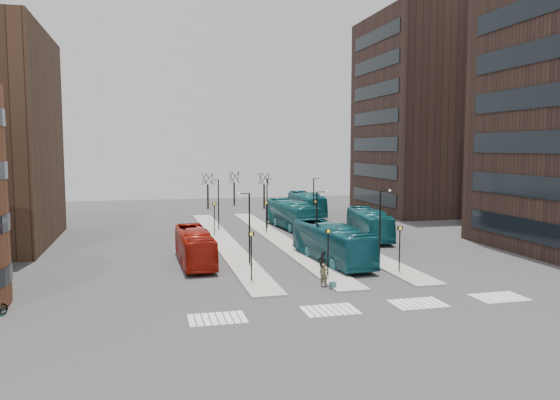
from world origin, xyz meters
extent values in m
plane|color=#313133|center=(0.00, 0.00, 0.00)|extent=(160.00, 160.00, 0.00)
cube|color=#969691|center=(-4.00, 30.00, 0.07)|extent=(2.50, 45.00, 0.15)
cube|color=#969691|center=(2.00, 30.00, 0.07)|extent=(2.50, 45.00, 0.15)
cube|color=#969691|center=(8.00, 30.00, 0.07)|extent=(2.50, 45.00, 0.15)
cube|color=navy|center=(0.84, 8.70, 0.26)|extent=(0.45, 0.37, 0.53)
imported|color=#A0180C|center=(-7.91, 19.69, 1.50)|extent=(2.77, 10.83, 3.00)
imported|color=#13515F|center=(3.82, 17.46, 1.69)|extent=(3.89, 12.33, 3.38)
imported|color=#13595F|center=(5.60, 37.47, 1.73)|extent=(3.85, 12.58, 3.45)
imported|color=#135760|center=(11.99, 28.34, 1.60)|extent=(4.49, 11.79, 3.21)
imported|color=#135B63|center=(11.07, 49.41, 1.70)|extent=(3.19, 12.28, 3.40)
imported|color=#4E482F|center=(0.47, 9.57, 0.84)|extent=(0.62, 0.42, 1.67)
imported|color=black|center=(-7.91, 15.49, 0.95)|extent=(1.01, 0.84, 1.89)
imported|color=black|center=(1.46, 12.83, 0.94)|extent=(0.86, 1.19, 1.87)
imported|color=black|center=(4.85, 14.88, 0.91)|extent=(1.07, 1.35, 1.83)
cube|color=silver|center=(-9.50, 4.00, 0.01)|extent=(0.35, 2.40, 0.01)
cube|color=silver|center=(-9.07, 4.00, 0.01)|extent=(0.35, 2.40, 0.01)
cube|color=silver|center=(-8.64, 4.00, 0.01)|extent=(0.35, 2.40, 0.01)
cube|color=silver|center=(-8.21, 4.00, 0.01)|extent=(0.35, 2.40, 0.01)
cube|color=silver|center=(-7.79, 4.00, 0.01)|extent=(0.35, 2.40, 0.01)
cube|color=silver|center=(-7.36, 4.00, 0.01)|extent=(0.35, 2.40, 0.01)
cube|color=silver|center=(-6.93, 4.00, 0.01)|extent=(0.35, 2.40, 0.01)
cube|color=silver|center=(-6.50, 4.00, 0.01)|extent=(0.35, 2.40, 0.01)
cube|color=silver|center=(-2.50, 4.00, 0.01)|extent=(0.35, 2.40, 0.01)
cube|color=silver|center=(-2.07, 4.00, 0.01)|extent=(0.35, 2.40, 0.01)
cube|color=silver|center=(-1.64, 4.00, 0.01)|extent=(0.35, 2.40, 0.01)
cube|color=silver|center=(-1.21, 4.00, 0.01)|extent=(0.35, 2.40, 0.01)
cube|color=silver|center=(-0.79, 4.00, 0.01)|extent=(0.35, 2.40, 0.01)
cube|color=silver|center=(-0.36, 4.00, 0.01)|extent=(0.35, 2.40, 0.01)
cube|color=silver|center=(0.07, 4.00, 0.01)|extent=(0.35, 2.40, 0.01)
cube|color=silver|center=(0.50, 4.00, 0.01)|extent=(0.35, 2.40, 0.01)
cube|color=silver|center=(3.50, 4.00, 0.01)|extent=(0.35, 2.40, 0.01)
cube|color=silver|center=(3.93, 4.00, 0.01)|extent=(0.35, 2.40, 0.01)
cube|color=silver|center=(4.36, 4.00, 0.01)|extent=(0.35, 2.40, 0.01)
cube|color=silver|center=(4.79, 4.00, 0.01)|extent=(0.35, 2.40, 0.01)
cube|color=silver|center=(5.21, 4.00, 0.01)|extent=(0.35, 2.40, 0.01)
cube|color=silver|center=(5.64, 4.00, 0.01)|extent=(0.35, 2.40, 0.01)
cube|color=silver|center=(6.07, 4.00, 0.01)|extent=(0.35, 2.40, 0.01)
cube|color=silver|center=(6.50, 4.00, 0.01)|extent=(0.35, 2.40, 0.01)
cube|color=silver|center=(9.50, 4.00, 0.01)|extent=(0.35, 2.40, 0.01)
cube|color=silver|center=(9.93, 4.00, 0.01)|extent=(0.35, 2.40, 0.01)
cube|color=silver|center=(10.36, 4.00, 0.01)|extent=(0.35, 2.40, 0.01)
cube|color=silver|center=(10.79, 4.00, 0.01)|extent=(0.35, 2.40, 0.01)
cube|color=silver|center=(11.21, 4.00, 0.01)|extent=(0.35, 2.40, 0.01)
cube|color=silver|center=(11.64, 4.00, 0.01)|extent=(0.35, 2.40, 0.01)
cube|color=silver|center=(12.07, 4.00, 0.01)|extent=(0.35, 2.40, 0.01)
cube|color=silver|center=(12.50, 4.00, 0.01)|extent=(0.35, 2.40, 0.01)
cube|color=black|center=(21.94, 16.00, 2.50)|extent=(0.12, 16.00, 2.00)
cube|color=black|center=(21.94, 16.00, 6.50)|extent=(0.12, 16.00, 2.00)
cube|color=black|center=(21.94, 16.00, 10.50)|extent=(0.12, 16.00, 2.00)
cube|color=black|center=(21.94, 16.00, 14.50)|extent=(0.12, 16.00, 2.00)
cube|color=black|center=(21.94, 16.00, 18.50)|extent=(0.12, 16.00, 2.00)
cube|color=black|center=(21.94, 16.00, 22.50)|extent=(0.12, 16.00, 2.00)
cube|color=#30201A|center=(32.00, 50.00, 15.00)|extent=(20.00, 20.00, 30.00)
cube|color=black|center=(21.94, 50.00, 2.50)|extent=(0.12, 16.00, 2.00)
cube|color=black|center=(21.94, 50.00, 6.50)|extent=(0.12, 16.00, 2.00)
cube|color=black|center=(21.94, 50.00, 10.50)|extent=(0.12, 16.00, 2.00)
cube|color=black|center=(21.94, 50.00, 14.50)|extent=(0.12, 16.00, 2.00)
cube|color=black|center=(21.94, 50.00, 18.50)|extent=(0.12, 16.00, 2.00)
cube|color=black|center=(21.94, 50.00, 22.50)|extent=(0.12, 16.00, 2.00)
cube|color=black|center=(21.94, 50.00, 26.50)|extent=(0.12, 16.00, 2.00)
cylinder|color=black|center=(-4.40, 12.00, 1.90)|extent=(0.10, 0.10, 3.50)
cube|color=black|center=(-4.40, 12.00, 3.65)|extent=(0.45, 0.10, 0.30)
cube|color=yellow|center=(-4.40, 11.94, 3.65)|extent=(0.20, 0.02, 0.20)
cylinder|color=black|center=(-4.40, 34.00, 1.90)|extent=(0.10, 0.10, 3.50)
cube|color=black|center=(-4.40, 34.00, 3.65)|extent=(0.45, 0.10, 0.30)
cube|color=yellow|center=(-4.40, 33.94, 3.65)|extent=(0.20, 0.02, 0.20)
cylinder|color=black|center=(1.60, 12.00, 1.90)|extent=(0.10, 0.10, 3.50)
cube|color=black|center=(1.60, 12.00, 3.65)|extent=(0.45, 0.10, 0.30)
cube|color=yellow|center=(1.60, 11.94, 3.65)|extent=(0.20, 0.02, 0.20)
cylinder|color=black|center=(1.60, 34.00, 1.90)|extent=(0.10, 0.10, 3.50)
cube|color=black|center=(1.60, 34.00, 3.65)|extent=(0.45, 0.10, 0.30)
cube|color=yellow|center=(1.60, 33.94, 3.65)|extent=(0.20, 0.02, 0.20)
cylinder|color=black|center=(7.60, 12.00, 1.90)|extent=(0.10, 0.10, 3.50)
cube|color=black|center=(7.60, 12.00, 3.65)|extent=(0.45, 0.10, 0.30)
cube|color=yellow|center=(7.60, 11.94, 3.65)|extent=(0.20, 0.02, 0.20)
cylinder|color=black|center=(7.60, 34.00, 1.90)|extent=(0.10, 0.10, 3.50)
cube|color=black|center=(7.60, 34.00, 3.65)|extent=(0.45, 0.10, 0.30)
cube|color=yellow|center=(7.60, 33.94, 3.65)|extent=(0.20, 0.02, 0.20)
cylinder|color=black|center=(-3.40, 18.00, 3.15)|extent=(0.14, 0.14, 6.00)
cylinder|color=black|center=(-3.85, 18.00, 6.15)|extent=(0.90, 0.08, 0.08)
sphere|color=silver|center=(-4.30, 18.00, 6.15)|extent=(0.24, 0.24, 0.24)
cylinder|color=black|center=(-3.40, 38.00, 3.15)|extent=(0.14, 0.14, 6.00)
cylinder|color=black|center=(-3.85, 38.00, 6.15)|extent=(0.90, 0.08, 0.08)
sphere|color=silver|center=(-4.30, 38.00, 6.15)|extent=(0.24, 0.24, 0.24)
cylinder|color=black|center=(2.60, 18.00, 3.15)|extent=(0.14, 0.14, 6.00)
cylinder|color=black|center=(3.05, 18.00, 6.15)|extent=(0.90, 0.08, 0.08)
sphere|color=silver|center=(3.50, 18.00, 6.15)|extent=(0.24, 0.24, 0.24)
cylinder|color=black|center=(2.60, 38.00, 3.15)|extent=(0.14, 0.14, 6.00)
cylinder|color=black|center=(3.05, 38.00, 6.15)|extent=(0.90, 0.08, 0.08)
sphere|color=silver|center=(3.50, 38.00, 6.15)|extent=(0.24, 0.24, 0.24)
cylinder|color=black|center=(8.60, 18.00, 3.15)|extent=(0.14, 0.14, 6.00)
cylinder|color=black|center=(9.05, 18.00, 6.15)|extent=(0.90, 0.08, 0.08)
sphere|color=silver|center=(9.50, 18.00, 6.15)|extent=(0.24, 0.24, 0.24)
cylinder|color=black|center=(8.60, 38.00, 3.15)|extent=(0.14, 0.14, 6.00)
cylinder|color=black|center=(9.05, 38.00, 6.15)|extent=(0.90, 0.08, 0.08)
sphere|color=silver|center=(9.50, 38.00, 6.15)|extent=(0.24, 0.24, 0.24)
cylinder|color=black|center=(-2.00, 62.00, 2.00)|extent=(0.30, 0.30, 4.00)
cylinder|color=black|center=(-1.30, 62.00, 4.90)|extent=(0.10, 1.56, 1.95)
cylinder|color=black|center=(-1.78, 62.67, 4.90)|extent=(1.48, 0.59, 1.97)
cylinder|color=black|center=(-2.57, 62.41, 4.90)|extent=(0.90, 1.31, 1.99)
cylinder|color=black|center=(-2.57, 61.59, 4.90)|extent=(0.89, 1.31, 1.99)
cylinder|color=black|center=(-1.79, 61.33, 4.90)|extent=(1.48, 0.58, 1.97)
cylinder|color=black|center=(3.00, 66.00, 2.00)|extent=(0.30, 0.30, 4.00)
cylinder|color=black|center=(3.70, 66.00, 4.90)|extent=(0.10, 1.56, 1.95)
cylinder|color=black|center=(3.22, 66.67, 4.90)|extent=(1.48, 0.59, 1.97)
cylinder|color=black|center=(2.43, 66.41, 4.90)|extent=(0.90, 1.31, 1.99)
cylinder|color=black|center=(2.43, 65.59, 4.90)|extent=(0.89, 1.31, 1.99)
cylinder|color=black|center=(3.21, 65.33, 4.90)|extent=(1.48, 0.58, 1.97)
cylinder|color=black|center=(7.00, 60.00, 2.00)|extent=(0.30, 0.30, 4.00)
cylinder|color=black|center=(7.70, 60.00, 4.90)|extent=(0.10, 1.56, 1.95)
cylinder|color=black|center=(7.22, 60.67, 4.90)|extent=(1.48, 0.59, 1.97)
cylinder|color=black|center=(6.43, 60.41, 4.90)|extent=(0.90, 1.31, 1.99)
cylinder|color=black|center=(6.43, 59.59, 4.90)|extent=(0.89, 1.31, 1.99)
cylinder|color=black|center=(7.21, 59.33, 4.90)|extent=(1.48, 0.58, 1.97)
camera|label=1|loc=(-11.93, -27.22, 10.04)|focal=35.00mm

